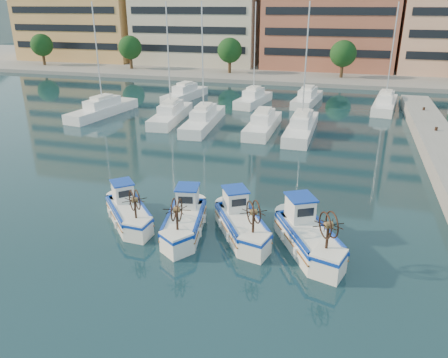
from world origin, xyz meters
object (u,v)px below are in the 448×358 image
fishing_boat_b (185,218)px  fishing_boat_d (308,234)px  fishing_boat_a (128,210)px

fishing_boat_b → fishing_boat_d: size_ratio=0.92×
fishing_boat_d → fishing_boat_a: bearing=150.3°
fishing_boat_a → fishing_boat_d: (9.82, -0.16, 0.11)m
fishing_boat_b → fishing_boat_d: 6.42m
fishing_boat_a → fishing_boat_b: size_ratio=0.90×
fishing_boat_a → fishing_boat_d: size_ratio=0.83×
fishing_boat_a → fishing_boat_b: bearing=-44.5°
fishing_boat_b → fishing_boat_a: bearing=166.7°
fishing_boat_b → fishing_boat_d: fishing_boat_d is taller
fishing_boat_a → fishing_boat_d: fishing_boat_d is taller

